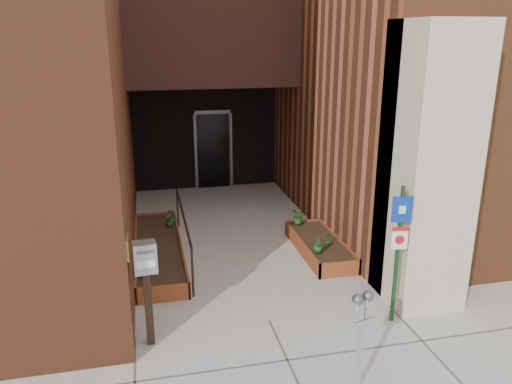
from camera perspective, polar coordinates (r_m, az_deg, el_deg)
ground at (r=7.88m, az=1.51°, el=-14.49°), size 80.00×80.00×0.00m
architecture at (r=13.47m, az=-6.86°, el=20.81°), size 20.00×14.60×10.00m
planter_left at (r=10.02m, az=-11.05°, el=-6.63°), size 0.90×3.60×0.30m
planter_right at (r=10.11m, az=7.29°, el=-6.21°), size 0.80×2.20×0.30m
handrail at (r=9.76m, az=-8.32°, el=-3.24°), size 0.04×3.34×0.90m
parking_meter at (r=6.14m, az=11.99°, el=-13.64°), size 0.31×0.19×1.33m
sign_post at (r=7.55m, az=16.02°, el=-5.37°), size 0.29×0.09×2.15m
payment_dropbox at (r=6.98m, az=-12.45°, el=-8.91°), size 0.32×0.26×1.54m
shrub_left_a at (r=8.69m, az=-12.36°, el=-7.94°), size 0.46×0.46×0.39m
shrub_left_b at (r=9.31m, az=-12.89°, el=-6.27°), size 0.29×0.29×0.38m
shrub_left_c at (r=10.85m, az=-9.78°, el=-2.78°), size 0.24×0.24×0.32m
shrub_left_d at (r=10.68m, az=-9.91°, el=-3.11°), size 0.22×0.22×0.32m
shrub_right_a at (r=9.40m, az=7.13°, el=-5.97°), size 0.18×0.18×0.30m
shrub_right_b at (r=9.70m, az=8.21°, el=-5.24°), size 0.22×0.22×0.31m
shrub_right_c at (r=10.72m, az=4.89°, el=-2.76°), size 0.33×0.33×0.35m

